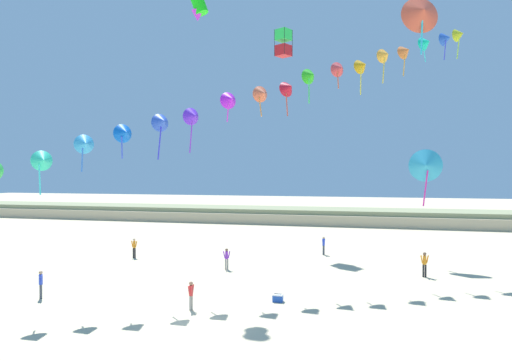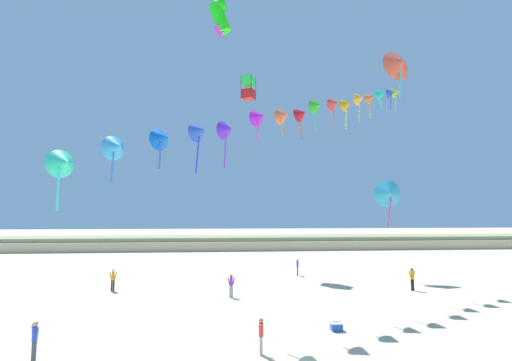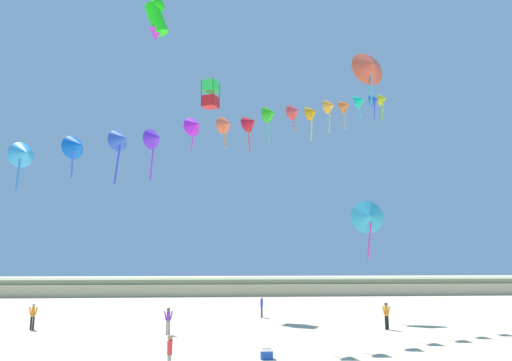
# 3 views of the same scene
# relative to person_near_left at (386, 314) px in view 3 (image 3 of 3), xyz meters

# --- Properties ---
(dune_ridge) EXTENTS (120.00, 9.13, 2.09)m
(dune_ridge) POSITION_rel_person_near_left_xyz_m (-11.66, 32.88, 0.03)
(dune_ridge) COLOR #BFAE8B
(dune_ridge) RESTS_ON ground
(person_near_left) EXTENTS (0.61, 0.26, 1.74)m
(person_near_left) POSITION_rel_person_near_left_xyz_m (0.00, 0.00, 0.00)
(person_near_left) COLOR black
(person_near_left) RESTS_ON ground
(person_mid_center) EXTENTS (0.59, 0.23, 1.68)m
(person_mid_center) POSITION_rel_person_near_left_xyz_m (-23.31, 1.64, -0.04)
(person_mid_center) COLOR black
(person_mid_center) RESTS_ON ground
(person_far_left) EXTENTS (0.27, 0.57, 1.64)m
(person_far_left) POSITION_rel_person_near_left_xyz_m (-7.68, 7.03, -0.06)
(person_far_left) COLOR #474C56
(person_far_left) RESTS_ON ground
(person_far_right) EXTENTS (0.21, 0.54, 1.53)m
(person_far_right) POSITION_rel_person_near_left_xyz_m (-12.95, -11.12, -0.12)
(person_far_right) COLOR gray
(person_far_right) RESTS_ON ground
(person_far_center) EXTENTS (0.55, 0.28, 1.61)m
(person_far_center) POSITION_rel_person_near_left_xyz_m (-14.16, -1.04, -0.08)
(person_far_center) COLOR gray
(person_far_center) RESTS_ON ground
(kite_banner_string) EXTENTS (27.69, 24.99, 19.70)m
(kite_banner_string) POSITION_rel_person_near_left_xyz_m (-9.30, -2.73, 12.27)
(kite_banner_string) COLOR #3AD557
(large_kite_low_lead) EXTENTS (2.66, 1.09, 4.55)m
(large_kite_low_lead) POSITION_rel_person_near_left_xyz_m (0.56, 4.57, 6.86)
(large_kite_low_lead) COLOR #30A6CE
(large_kite_mid_trail) EXTENTS (1.77, 1.77, 2.67)m
(large_kite_mid_trail) POSITION_rel_person_near_left_xyz_m (-12.22, 11.85, 19.39)
(large_kite_mid_trail) COLOR red
(large_kite_high_solo) EXTENTS (2.92, 1.99, 4.30)m
(large_kite_high_solo) POSITION_rel_person_near_left_xyz_m (-0.26, 0.15, 17.48)
(large_kite_high_solo) COLOR #E85539
(large_kite_outer_drift) EXTENTS (1.54, 1.00, 2.70)m
(large_kite_outer_drift) POSITION_rel_person_near_left_xyz_m (-15.07, -4.61, 18.00)
(large_kite_outer_drift) COLOR #19E617
(beach_cooler) EXTENTS (0.58, 0.41, 0.46)m
(beach_cooler) POSITION_rel_person_near_left_xyz_m (-8.79, -8.44, -0.80)
(beach_cooler) COLOR blue
(beach_cooler) RESTS_ON ground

